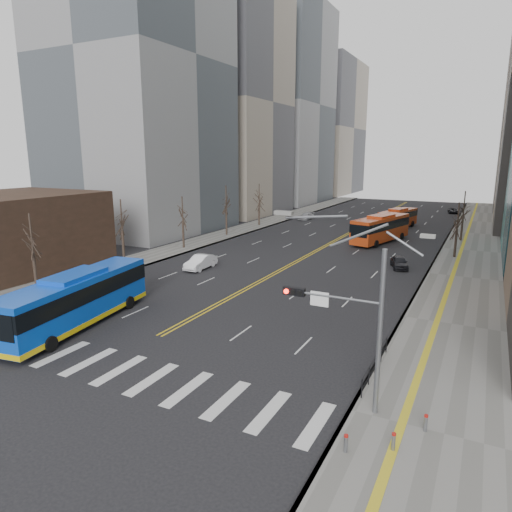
% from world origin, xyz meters
% --- Properties ---
extents(ground, '(220.00, 220.00, 0.00)m').
position_xyz_m(ground, '(0.00, 0.00, 0.00)').
color(ground, black).
extents(sidewalk_right, '(7.00, 130.00, 0.15)m').
position_xyz_m(sidewalk_right, '(17.50, 45.00, 0.07)').
color(sidewalk_right, slate).
rests_on(sidewalk_right, ground).
extents(sidewalk_left, '(5.00, 130.00, 0.15)m').
position_xyz_m(sidewalk_left, '(-16.50, 45.00, 0.07)').
color(sidewalk_left, slate).
rests_on(sidewalk_left, ground).
extents(crosswalk, '(26.70, 4.00, 0.01)m').
position_xyz_m(crosswalk, '(0.00, 0.00, 0.01)').
color(crosswalk, silver).
rests_on(crosswalk, ground).
extents(centerline, '(0.55, 100.00, 0.01)m').
position_xyz_m(centerline, '(0.00, 55.00, 0.01)').
color(centerline, gold).
rests_on(centerline, ground).
extents(office_towers, '(83.00, 134.00, 58.00)m').
position_xyz_m(office_towers, '(0.12, 68.51, 23.92)').
color(office_towers, gray).
rests_on(office_towers, ground).
extents(storefront, '(14.00, 18.00, 8.00)m').
position_xyz_m(storefront, '(-26.00, 11.97, 4.00)').
color(storefront, '#2E2117').
rests_on(storefront, ground).
extents(signal_mast, '(5.37, 0.37, 9.39)m').
position_xyz_m(signal_mast, '(13.77, 2.00, 4.86)').
color(signal_mast, gray).
rests_on(signal_mast, ground).
extents(pedestrian_railing, '(0.06, 6.06, 1.02)m').
position_xyz_m(pedestrian_railing, '(14.30, 6.00, 0.82)').
color(pedestrian_railing, black).
rests_on(pedestrian_railing, sidewalk_right).
extents(bollards, '(2.87, 3.17, 0.78)m').
position_xyz_m(bollards, '(16.27, -0.17, 0.55)').
color(bollards, gray).
rests_on(bollards, sidewalk_right).
extents(street_trees, '(35.20, 47.20, 7.60)m').
position_xyz_m(street_trees, '(-7.18, 34.55, 4.87)').
color(street_trees, black).
rests_on(street_trees, ground).
extents(blue_bus, '(4.86, 13.69, 3.87)m').
position_xyz_m(blue_bus, '(-6.43, 4.00, 2.03)').
color(blue_bus, blue).
rests_on(blue_bus, ground).
extents(red_bus_near, '(5.81, 12.57, 3.86)m').
position_xyz_m(red_bus_near, '(5.94, 46.13, 2.14)').
color(red_bus_near, '#C33D14').
rests_on(red_bus_near, ground).
extents(red_bus_far, '(4.81, 10.75, 3.34)m').
position_xyz_m(red_bus_far, '(5.82, 59.96, 1.86)').
color(red_bus_far, '#C33D14').
rests_on(red_bus_far, ground).
extents(car_white, '(1.70, 4.61, 1.51)m').
position_xyz_m(car_white, '(-7.91, 21.88, 0.75)').
color(car_white, white).
rests_on(car_white, ground).
extents(car_dark_mid, '(2.69, 4.12, 1.30)m').
position_xyz_m(car_dark_mid, '(11.03, 31.91, 0.65)').
color(car_dark_mid, black).
rests_on(car_dark_mid, ground).
extents(car_silver, '(2.16, 4.53, 1.27)m').
position_xyz_m(car_silver, '(-11.46, 62.79, 0.64)').
color(car_silver, '#AEAFB4').
rests_on(car_silver, ground).
extents(car_dark_far, '(2.35, 4.04, 1.06)m').
position_xyz_m(car_dark_far, '(12.50, 85.98, 0.53)').
color(car_dark_far, black).
rests_on(car_dark_far, ground).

